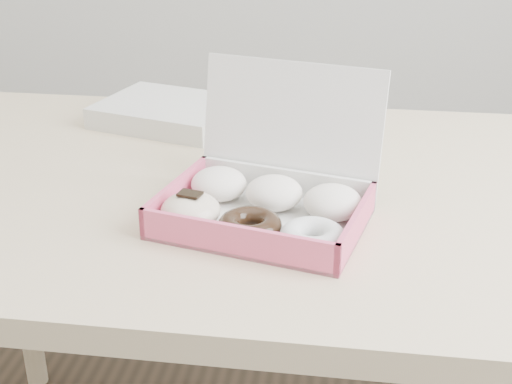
# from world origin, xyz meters

# --- Properties ---
(table) EXTENTS (1.20, 0.80, 0.75)m
(table) POSITION_xyz_m (0.00, 0.00, 0.67)
(table) COLOR #D4B48B
(table) RESTS_ON ground
(donut_box) EXTENTS (0.32, 0.29, 0.20)m
(donut_box) POSITION_xyz_m (0.09, -0.12, 0.78)
(donut_box) COLOR silver
(donut_box) RESTS_ON table
(newspapers) EXTENTS (0.29, 0.26, 0.04)m
(newspapers) POSITION_xyz_m (-0.14, 0.26, 0.77)
(newspapers) COLOR white
(newspapers) RESTS_ON table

